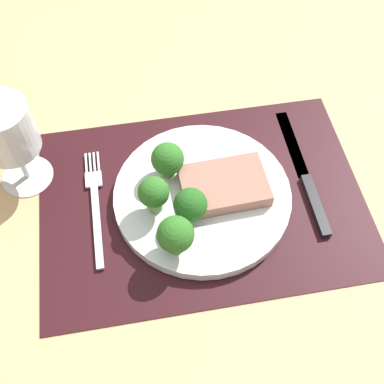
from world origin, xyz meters
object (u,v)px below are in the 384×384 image
Objects in this scene: wine_glass at (7,133)px; fork at (96,205)px; plate at (202,196)px; steak at (224,185)px; knife at (306,180)px.

fork is at bearing -36.02° from wine_glass.
wine_glass is at bearing 142.30° from fork.
plate is 27.29cm from wine_glass.
steak is (3.01, 0.04, 1.85)cm from plate.
plate reaches higher than knife.
fork is at bearing 175.60° from steak.
fork is at bearing -178.31° from knife.
wine_glass reaches higher than plate.
knife is (30.35, -0.89, 0.05)cm from fork.
plate is at bearing -7.12° from fork.
plate is 1.29× the size of fork.
steak is 12.64cm from knife.
steak reaches higher than plate.
knife reaches higher than fork.
plate is 15.44cm from knife.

